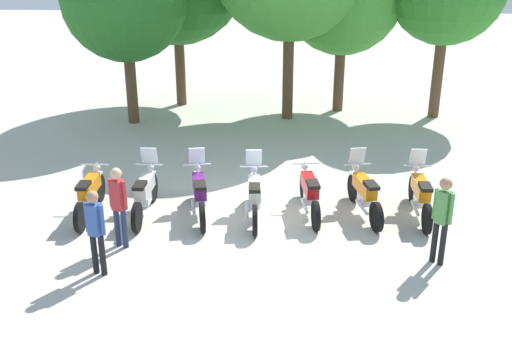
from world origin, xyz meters
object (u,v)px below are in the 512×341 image
person_2 (442,214)px  motorcycle_2 (199,193)px  motorcycle_3 (254,195)px  person_1 (95,227)px  motorcycle_1 (145,193)px  person_0 (118,202)px  motorcycle_6 (420,194)px  motorcycle_5 (364,193)px  motorcycle_0 (90,194)px  motorcycle_4 (309,192)px

person_2 → motorcycle_2: bearing=113.2°
motorcycle_3 → person_1: person_1 is taller
motorcycle_1 → person_0: bearing=174.2°
motorcycle_1 → motorcycle_6: same height
person_1 → motorcycle_1: bearing=-168.2°
motorcycle_1 → motorcycle_5: same height
motorcycle_6 → person_1: bearing=114.4°
motorcycle_3 → motorcycle_5: size_ratio=1.01×
motorcycle_6 → motorcycle_0: bearing=93.4°
motorcycle_6 → motorcycle_1: bearing=93.1°
motorcycle_4 → motorcycle_6: motorcycle_6 is taller
motorcycle_2 → person_2: size_ratio=1.25×
motorcycle_4 → motorcycle_6: size_ratio=1.00×
motorcycle_1 → person_0: size_ratio=1.31×
motorcycle_4 → person_0: size_ratio=1.31×
motorcycle_0 → motorcycle_3: size_ratio=1.00×
motorcycle_2 → motorcycle_5: bearing=-98.6°
motorcycle_2 → person_2: person_2 is taller
motorcycle_1 → person_1: person_1 is taller
motorcycle_5 → person_2: (1.16, -2.04, 0.50)m
motorcycle_1 → motorcycle_0: bearing=93.6°
motorcycle_6 → person_1: 6.87m
person_2 → motorcycle_4: bearing=93.3°
motorcycle_0 → motorcycle_2: size_ratio=1.02×
motorcycle_1 → motorcycle_5: (4.80, 0.33, 0.00)m
person_0 → motorcycle_0: bearing=57.7°
motorcycle_3 → person_0: size_ratio=1.31×
motorcycle_3 → person_2: size_ratio=1.26×
motorcycle_2 → motorcycle_6: bearing=-99.6°
motorcycle_0 → motorcycle_2: (2.40, 0.18, 0.01)m
person_1 → person_2: size_ratio=0.95×
motorcycle_6 → person_2: bearing=178.7°
person_1 → motorcycle_3: bearing=151.1°
motorcycle_1 → motorcycle_2: 1.20m
motorcycle_0 → motorcycle_3: bearing=-91.0°
motorcycle_3 → person_2: bearing=-120.9°
motorcycle_3 → motorcycle_4: (1.20, 0.27, -0.01)m
motorcycle_3 → person_1: bearing=129.2°
motorcycle_4 → person_1: bearing=117.5°
motorcycle_5 → person_0: bearing=97.4°
motorcycle_3 → person_2: person_2 is taller
motorcycle_0 → motorcycle_1: motorcycle_1 is taller
motorcycle_3 → motorcycle_6: (3.61, 0.29, 0.00)m
motorcycle_2 → motorcycle_3: size_ratio=0.99×
motorcycle_1 → motorcycle_4: 3.61m
person_1 → motorcycle_0: bearing=-141.0°
person_1 → motorcycle_4: bearing=143.4°
motorcycle_3 → motorcycle_6: same height
motorcycle_1 → motorcycle_5: bearing=-87.2°
motorcycle_5 → person_2: 2.40m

